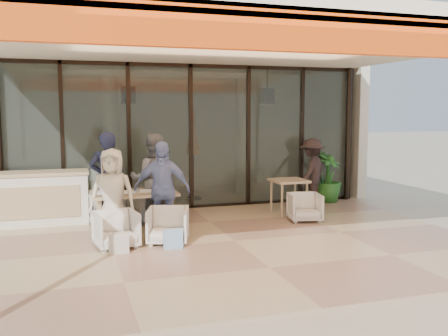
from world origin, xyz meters
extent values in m
plane|color=#C6B293|center=(0.00, 0.00, 0.00)|extent=(70.00, 70.00, 0.00)
cube|color=tan|center=(0.00, 0.00, 0.01)|extent=(8.00, 6.00, 0.01)
cube|color=silver|center=(0.00, 0.00, 3.30)|extent=(8.00, 6.00, 0.20)
cube|color=#FB4F0D|center=(0.00, -2.94, 3.02)|extent=(8.00, 0.12, 0.45)
cube|color=#F15714|center=(0.00, -2.25, 3.14)|extent=(8.00, 1.50, 0.06)
cylinder|color=black|center=(3.88, 2.88, 1.60)|extent=(0.12, 0.12, 3.20)
cube|color=#9EADA3|center=(0.00, 3.00, 1.60)|extent=(8.00, 0.03, 3.20)
cube|color=black|center=(0.00, 3.00, 0.04)|extent=(8.00, 0.10, 0.08)
cube|color=black|center=(0.00, 3.00, 3.16)|extent=(8.00, 0.10, 0.08)
cube|color=black|center=(-2.70, 3.00, 1.60)|extent=(0.08, 0.10, 3.20)
cube|color=black|center=(-1.35, 3.00, 1.60)|extent=(0.08, 0.10, 3.20)
cube|color=black|center=(0.00, 3.00, 1.60)|extent=(0.08, 0.10, 3.20)
cube|color=black|center=(1.35, 3.00, 1.60)|extent=(0.08, 0.10, 3.20)
cube|color=black|center=(2.70, 3.00, 1.60)|extent=(0.08, 0.10, 3.20)
cube|color=black|center=(4.00, 3.00, 1.60)|extent=(0.08, 0.10, 3.20)
cube|color=silver|center=(0.00, 6.50, 1.70)|extent=(9.00, 0.25, 3.40)
cube|color=silver|center=(4.40, 4.75, 1.70)|extent=(0.25, 3.50, 3.40)
cube|color=silver|center=(0.00, 4.75, 3.40)|extent=(9.00, 3.50, 0.25)
cube|color=tan|center=(0.00, 4.75, 0.01)|extent=(8.00, 3.50, 0.02)
cylinder|color=silver|center=(-1.60, 4.60, 1.50)|extent=(0.40, 0.40, 3.00)
cylinder|color=silver|center=(1.80, 4.60, 1.50)|extent=(0.40, 0.40, 3.00)
cylinder|color=black|center=(-1.20, 4.20, 3.00)|extent=(0.03, 0.03, 0.70)
cube|color=black|center=(-1.20, 4.20, 2.55)|extent=(0.30, 0.30, 0.40)
sphere|color=#FFBF72|center=(-1.20, 4.20, 2.55)|extent=(0.18, 0.18, 0.18)
cylinder|color=black|center=(2.30, 4.20, 3.00)|extent=(0.03, 0.03, 0.70)
cube|color=black|center=(2.30, 4.20, 2.55)|extent=(0.30, 0.30, 0.40)
sphere|color=#FFBF72|center=(2.30, 4.20, 2.55)|extent=(0.18, 0.18, 0.18)
cylinder|color=black|center=(0.30, 4.00, 0.05)|extent=(0.40, 0.40, 0.05)
cylinder|color=black|center=(0.30, 4.00, 1.05)|extent=(0.04, 0.04, 2.10)
cone|color=orange|center=(0.30, 4.00, 1.70)|extent=(0.32, 0.32, 1.10)
cube|color=silver|center=(-3.17, 2.30, 0.50)|extent=(1.80, 0.60, 1.00)
cube|color=tan|center=(-3.17, 2.30, 1.01)|extent=(1.85, 0.65, 0.06)
cube|color=tan|center=(-3.17, 1.99, 0.50)|extent=(1.50, 0.02, 0.60)
cube|color=tan|center=(-1.50, 1.19, 0.72)|extent=(1.50, 0.90, 0.05)
cube|color=white|center=(-1.50, 1.19, 0.74)|extent=(1.30, 0.35, 0.01)
cylinder|color=tan|center=(-2.12, 0.87, 0.35)|extent=(0.06, 0.06, 0.70)
cylinder|color=tan|center=(-0.88, 0.87, 0.35)|extent=(0.06, 0.06, 0.70)
cylinder|color=tan|center=(-2.12, 1.51, 0.35)|extent=(0.06, 0.06, 0.70)
cylinder|color=tan|center=(-0.88, 1.51, 0.35)|extent=(0.06, 0.06, 0.70)
cylinder|color=white|center=(-1.95, 1.04, 0.81)|extent=(0.06, 0.06, 0.11)
cylinder|color=white|center=(-1.75, 1.39, 0.81)|extent=(0.06, 0.06, 0.11)
cylinder|color=white|center=(-1.45, 1.09, 0.81)|extent=(0.06, 0.06, 0.11)
cylinder|color=white|center=(-1.20, 1.37, 0.81)|extent=(0.06, 0.06, 0.11)
cylinder|color=white|center=(-1.00, 0.99, 0.81)|extent=(0.06, 0.06, 0.11)
cylinder|color=white|center=(-2.05, 1.24, 0.81)|extent=(0.06, 0.06, 0.11)
cylinder|color=maroon|center=(-2.05, 1.34, 0.83)|extent=(0.07, 0.07, 0.16)
cylinder|color=black|center=(-1.60, 1.47, 0.83)|extent=(0.09, 0.09, 0.17)
cylinder|color=black|center=(-1.60, 1.47, 0.93)|extent=(0.10, 0.10, 0.01)
cylinder|color=white|center=(-1.95, 0.89, 0.76)|extent=(0.22, 0.22, 0.01)
cylinder|color=white|center=(-1.05, 0.89, 0.76)|extent=(0.22, 0.22, 0.01)
cylinder|color=white|center=(-1.95, 1.51, 0.76)|extent=(0.22, 0.22, 0.01)
cylinder|color=white|center=(-1.05, 1.51, 0.76)|extent=(0.22, 0.22, 0.01)
imported|color=silver|center=(-1.92, 2.14, 0.35)|extent=(0.68, 0.64, 0.70)
imported|color=silver|center=(-1.08, 2.14, 0.35)|extent=(0.83, 0.80, 0.69)
imported|color=silver|center=(-1.92, 0.24, 0.33)|extent=(0.73, 0.70, 0.66)
imported|color=silver|center=(-1.08, 0.24, 0.34)|extent=(0.80, 0.77, 0.67)
imported|color=#1B203B|center=(-1.92, 1.64, 0.91)|extent=(0.73, 0.55, 1.82)
imported|color=slate|center=(-1.08, 1.64, 0.89)|extent=(0.96, 0.80, 1.78)
imported|color=beige|center=(-1.92, 0.74, 0.78)|extent=(0.88, 0.71, 1.57)
imported|color=#7B8FCD|center=(-1.08, 0.74, 0.84)|extent=(1.06, 0.74, 1.68)
cube|color=silver|center=(-1.92, -0.16, 0.17)|extent=(0.30, 0.10, 0.34)
cube|color=#99BFD8|center=(-1.08, -0.16, 0.17)|extent=(0.30, 0.10, 0.34)
cube|color=tan|center=(1.83, 1.81, 0.72)|extent=(0.70, 0.70, 0.05)
cylinder|color=tan|center=(1.55, 1.53, 0.35)|extent=(0.05, 0.05, 0.70)
cylinder|color=tan|center=(2.11, 1.53, 0.35)|extent=(0.05, 0.05, 0.70)
cylinder|color=tan|center=(1.55, 2.09, 0.35)|extent=(0.05, 0.05, 0.70)
cylinder|color=tan|center=(2.11, 2.09, 0.35)|extent=(0.05, 0.05, 0.70)
imported|color=silver|center=(1.83, 1.06, 0.31)|extent=(0.72, 0.69, 0.63)
imported|color=black|center=(2.73, 2.50, 0.78)|extent=(1.15, 1.09, 1.57)
imported|color=#1E5919|center=(3.28, 2.76, 0.61)|extent=(0.94, 0.94, 1.21)
camera|label=1|loc=(-2.64, -7.70, 2.20)|focal=40.00mm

